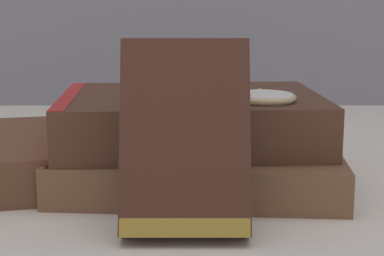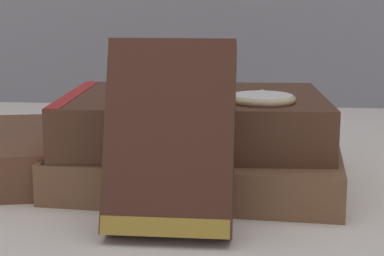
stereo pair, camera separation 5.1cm
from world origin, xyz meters
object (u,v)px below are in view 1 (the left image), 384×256
at_px(book_leaning_front, 185,146).
at_px(reading_glasses, 129,137).
at_px(book_flat_bottom, 199,164).
at_px(pocket_watch, 263,97).
at_px(book_flat_top, 185,119).

height_order(book_leaning_front, reading_glasses, book_leaning_front).
relative_size(book_flat_bottom, pocket_watch, 4.33).
xyz_separation_m(book_flat_bottom, reading_glasses, (-0.08, 0.17, -0.01)).
xyz_separation_m(book_leaning_front, pocket_watch, (0.06, 0.09, 0.02)).
xyz_separation_m(book_flat_top, reading_glasses, (-0.06, 0.16, -0.05)).
distance_m(book_flat_top, pocket_watch, 0.07).
bearing_deg(book_leaning_front, pocket_watch, 55.90).
relative_size(pocket_watch, reading_glasses, 0.53).
distance_m(book_flat_bottom, pocket_watch, 0.08).
xyz_separation_m(book_flat_bottom, pocket_watch, (0.05, -0.03, 0.06)).
distance_m(book_flat_top, book_leaning_front, 0.12).
distance_m(book_flat_bottom, book_leaning_front, 0.12).
bearing_deg(reading_glasses, book_flat_bottom, -44.11).
relative_size(book_leaning_front, reading_glasses, 1.24).
relative_size(book_flat_bottom, book_leaning_front, 1.86).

